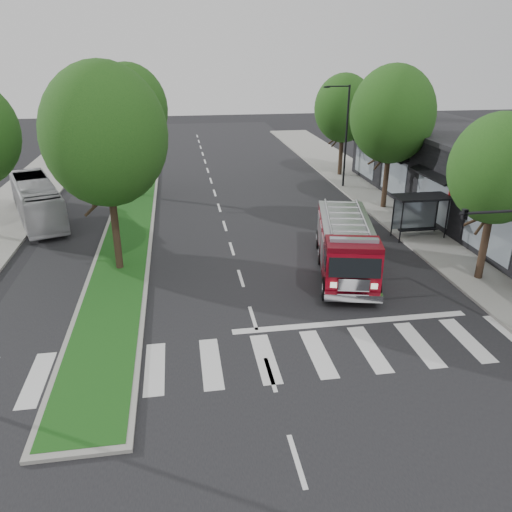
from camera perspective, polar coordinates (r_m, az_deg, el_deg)
The scene contains 13 objects.
ground at distance 21.22m, azimuth -0.34°, elevation -7.11°, with size 140.00×140.00×0.00m, color black.
sidewalk_right at distance 33.74m, azimuth 18.44°, elevation 3.39°, with size 5.00×80.00×0.15m, color gray.
median at distance 37.83m, azimuth -13.64°, elevation 5.95°, with size 3.00×50.00×0.15m.
storefront_row at distance 35.37m, azimuth 25.48°, elevation 7.32°, with size 8.00×30.00×5.00m, color black.
bus_shelter at distance 31.02m, azimuth 18.23°, elevation 5.60°, with size 3.20×1.60×2.61m.
tree_right_near at distance 25.25m, azimuth 25.96°, elevation 8.91°, with size 4.40×4.40×8.05m.
tree_right_mid at distance 35.46m, azimuth 15.32°, elevation 15.32°, with size 5.60×5.60×9.72m.
tree_right_far at distance 44.81m, azimuth 10.00°, elevation 16.29°, with size 5.00×5.00×8.73m.
tree_median_near at distance 24.71m, azimuth -16.88°, elevation 13.05°, with size 5.80×5.80×10.16m.
tree_median_far at distance 38.56m, azimuth -14.35°, elevation 15.95°, with size 5.60×5.60×9.72m.
streetlight_right_far at distance 40.85m, azimuth 10.10°, elevation 13.77°, with size 2.11×0.20×8.00m.
fire_engine at distance 25.39m, azimuth 10.20°, elevation 1.15°, with size 4.28×8.67×2.89m.
city_bus at distance 35.78m, azimuth -23.77°, elevation 5.84°, with size 2.27×9.72×2.71m, color #B4B4B8.
Camera 1 is at (-2.77, -18.22, 10.52)m, focal length 35.00 mm.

